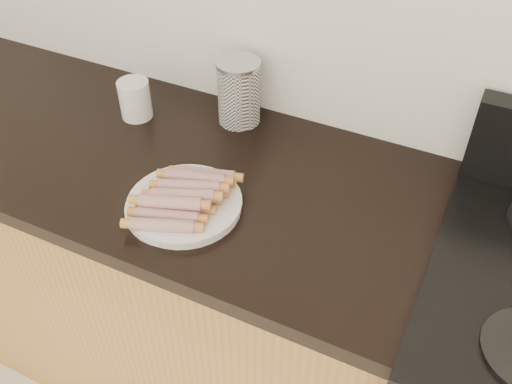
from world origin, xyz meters
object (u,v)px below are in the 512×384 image
at_px(side_plate, 178,207).
at_px(main_plate, 185,206).
at_px(canister, 239,92).
at_px(mug, 135,99).

bearing_deg(side_plate, main_plate, 46.76).
bearing_deg(canister, main_plate, -82.59).
relative_size(main_plate, mug, 2.42).
bearing_deg(main_plate, side_plate, -133.24).
relative_size(side_plate, mug, 2.21).
xyz_separation_m(side_plate, mug, (-0.29, 0.27, 0.04)).
height_order(side_plate, mug, mug).
height_order(main_plate, canister, canister).
xyz_separation_m(side_plate, canister, (-0.03, 0.37, 0.08)).
relative_size(main_plate, side_plate, 1.09).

